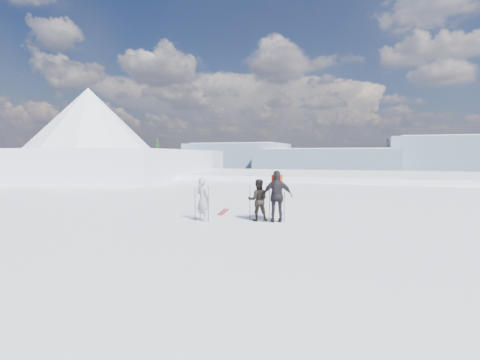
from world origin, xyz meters
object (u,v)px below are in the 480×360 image
(skier_grey, at_px, (203,199))
(skier_pack, at_px, (277,196))
(skier_dark, at_px, (258,200))
(skis_loose, at_px, (223,212))

(skier_grey, bearing_deg, skier_pack, -141.10)
(skier_dark, height_order, skier_pack, skier_pack)
(skier_grey, height_order, skier_pack, skier_pack)
(skis_loose, bearing_deg, skier_pack, -29.84)
(skier_grey, bearing_deg, skis_loose, -63.88)
(skier_grey, distance_m, skier_dark, 2.09)
(skier_dark, relative_size, skis_loose, 0.94)
(skier_pack, bearing_deg, skis_loose, -46.02)
(skis_loose, bearing_deg, skier_dark, -37.88)
(skier_pack, bearing_deg, skier_grey, -2.81)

